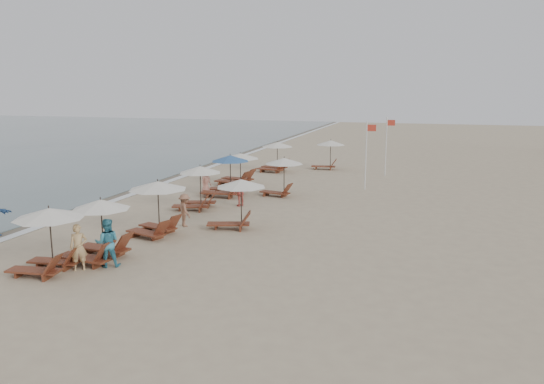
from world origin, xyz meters
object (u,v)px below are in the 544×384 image
(inland_station_2, at_px, (328,151))
(beachgoer_mid_a, at_px, (107,243))
(inland_station_1, at_px, (281,171))
(lounger_station_5, at_px, (237,169))
(beachgoer_far_b, at_px, (206,182))
(lounger_station_0, at_px, (46,238))
(lounger_station_4, at_px, (226,178))
(flag_pole_near, at_px, (367,152))
(beachgoer_far_a, at_px, (241,193))
(lounger_station_2, at_px, (155,205))
(beachgoer_near, at_px, (79,247))
(lounger_station_3, at_px, (197,187))
(lounger_station_6, at_px, (274,157))
(beachgoer_mid_b, at_px, (185,210))
(lounger_station_1, at_px, (96,233))
(inland_station_0, at_px, (236,198))

(inland_station_2, bearing_deg, beachgoer_mid_a, -96.88)
(inland_station_1, distance_m, beachgoer_mid_a, 13.87)
(lounger_station_5, bearing_deg, beachgoer_far_b, -98.63)
(lounger_station_0, relative_size, lounger_station_4, 0.92)
(lounger_station_5, height_order, flag_pole_near, flag_pole_near)
(inland_station_2, bearing_deg, beachgoer_far_a, -97.58)
(lounger_station_2, height_order, beachgoer_near, lounger_station_2)
(lounger_station_3, bearing_deg, flag_pole_near, 45.81)
(lounger_station_0, height_order, lounger_station_2, lounger_station_2)
(lounger_station_6, relative_size, beachgoer_mid_b, 1.77)
(lounger_station_5, height_order, beachgoer_far_a, lounger_station_5)
(lounger_station_5, distance_m, flag_pole_near, 8.37)
(inland_station_1, height_order, beachgoer_near, inland_station_1)
(lounger_station_2, xyz_separation_m, flag_pole_near, (7.21, 13.06, 1.02))
(lounger_station_6, distance_m, beachgoer_mid_a, 22.29)
(beachgoer_far_b, bearing_deg, inland_station_1, -62.35)
(lounger_station_4, height_order, beachgoer_mid_a, lounger_station_4)
(lounger_station_2, relative_size, beachgoer_far_a, 1.77)
(lounger_station_3, relative_size, inland_station_2, 0.95)
(inland_station_1, bearing_deg, beachgoer_mid_a, -99.87)
(inland_station_2, bearing_deg, beachgoer_far_b, -112.56)
(beachgoer_far_b, bearing_deg, lounger_station_3, -146.97)
(lounger_station_4, relative_size, beachgoer_near, 1.69)
(lounger_station_1, bearing_deg, lounger_station_0, -115.38)
(flag_pole_near, bearing_deg, inland_station_2, 117.27)
(beachgoer_near, distance_m, beachgoer_mid_a, 0.95)
(inland_station_0, bearing_deg, lounger_station_0, -118.90)
(lounger_station_3, xyz_separation_m, flag_pole_near, (7.68, 7.90, 1.18))
(lounger_station_2, distance_m, lounger_station_3, 5.18)
(inland_station_2, bearing_deg, beachgoer_mid_b, -98.64)
(beachgoer_mid_b, bearing_deg, lounger_station_5, -37.95)
(lounger_station_5, relative_size, beachgoer_far_b, 1.87)
(lounger_station_3, bearing_deg, lounger_station_2, -84.87)
(lounger_station_5, relative_size, beachgoer_mid_a, 1.65)
(flag_pole_near, bearing_deg, lounger_station_5, -174.91)
(inland_station_0, distance_m, inland_station_2, 18.47)
(lounger_station_5, distance_m, beachgoer_far_b, 3.67)
(lounger_station_1, distance_m, inland_station_1, 13.57)
(lounger_station_2, bearing_deg, flag_pole_near, 61.08)
(lounger_station_3, bearing_deg, beachgoer_far_b, 107.24)
(beachgoer_mid_b, bearing_deg, lounger_station_3, -30.19)
(beachgoer_far_a, bearing_deg, beachgoer_mid_b, 25.24)
(lounger_station_1, height_order, inland_station_2, lounger_station_1)
(beachgoer_mid_a, bearing_deg, beachgoer_far_a, -122.82)
(inland_station_2, bearing_deg, lounger_station_3, -103.94)
(lounger_station_5, bearing_deg, beachgoer_mid_a, -85.10)
(inland_station_1, distance_m, beachgoer_mid_b, 8.19)
(inland_station_1, relative_size, beachgoer_mid_b, 1.70)
(lounger_station_1, distance_m, lounger_station_6, 21.82)
(beachgoer_mid_a, bearing_deg, lounger_station_1, -57.47)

